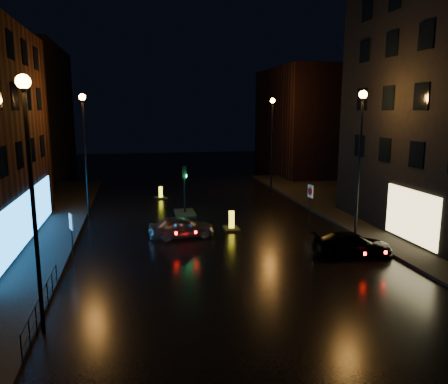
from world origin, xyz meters
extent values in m
plane|color=black|center=(0.00, 0.00, 0.00)|extent=(120.00, 120.00, 0.00)
cube|color=black|center=(14.00, 8.00, 0.07)|extent=(12.00, 44.00, 0.15)
cube|color=black|center=(-16.00, 35.00, 7.00)|extent=(8.00, 16.00, 14.00)
cube|color=black|center=(15.00, 32.00, 6.00)|extent=(8.00, 14.00, 12.00)
cylinder|color=black|center=(-7.80, -2.00, 4.00)|extent=(0.14, 0.14, 8.00)
cylinder|color=black|center=(-7.80, -2.00, 8.00)|extent=(0.20, 0.20, 0.25)
sphere|color=orange|center=(-7.80, -2.00, 8.15)|extent=(0.44, 0.44, 0.44)
cylinder|color=black|center=(-7.80, 14.00, 4.00)|extent=(0.14, 0.14, 8.00)
cylinder|color=black|center=(-7.80, 14.00, 8.00)|extent=(0.20, 0.20, 0.25)
sphere|color=orange|center=(-7.80, 14.00, 8.15)|extent=(0.44, 0.44, 0.44)
cylinder|color=black|center=(7.80, 6.00, 4.00)|extent=(0.14, 0.14, 8.00)
cylinder|color=black|center=(7.80, 6.00, 8.00)|extent=(0.20, 0.20, 0.25)
sphere|color=orange|center=(7.80, 6.00, 8.15)|extent=(0.44, 0.44, 0.44)
cylinder|color=black|center=(7.80, 22.00, 4.00)|extent=(0.14, 0.14, 8.00)
cylinder|color=black|center=(7.80, 22.00, 8.00)|extent=(0.20, 0.20, 0.25)
sphere|color=orange|center=(7.80, 22.00, 8.15)|extent=(0.44, 0.44, 0.44)
cube|color=black|center=(-1.20, 14.00, 0.06)|extent=(1.40, 2.40, 0.12)
cylinder|color=black|center=(-1.20, 14.00, 1.40)|extent=(0.12, 0.12, 2.80)
cube|color=black|center=(-1.20, 14.00, 3.00)|extent=(0.28, 0.22, 0.90)
cylinder|color=#0CFF59|center=(-1.06, 14.00, 2.72)|extent=(0.05, 0.18, 0.18)
cylinder|color=black|center=(-8.00, -1.00, 0.97)|extent=(0.05, 6.00, 0.05)
cylinder|color=black|center=(-8.00, -1.00, 0.50)|extent=(0.04, 6.00, 0.04)
cylinder|color=black|center=(-8.00, -4.00, 0.50)|extent=(0.04, 0.04, 1.00)
cylinder|color=black|center=(-8.00, -1.00, 0.50)|extent=(0.04, 0.04, 1.00)
cylinder|color=black|center=(-8.00, 2.00, 0.50)|extent=(0.04, 0.04, 1.00)
imported|color=#ADAFB5|center=(-2.08, 8.12, 0.64)|extent=(3.90, 1.90, 1.28)
imported|color=black|center=(6.11, 3.15, 0.58)|extent=(4.17, 2.07, 1.17)
cube|color=black|center=(1.15, 9.19, 0.06)|extent=(0.95, 1.38, 0.11)
cube|color=yellow|center=(1.15, 9.19, 0.62)|extent=(0.32, 0.21, 1.13)
cube|color=black|center=(1.15, 9.19, 0.62)|extent=(0.34, 0.03, 0.68)
cube|color=black|center=(-2.54, 19.96, 0.05)|extent=(1.09, 1.32, 0.09)
cube|color=#FFFA19|center=(-2.54, 19.96, 0.52)|extent=(0.31, 0.25, 0.95)
cube|color=black|center=(-2.54, 19.96, 0.52)|extent=(0.27, 0.11, 0.57)
cylinder|color=black|center=(-7.73, 5.10, 1.16)|extent=(0.06, 0.06, 2.32)
cube|color=silver|center=(-7.73, 5.10, 2.00)|extent=(0.25, 0.56, 0.79)
cylinder|color=#B20C0C|center=(-7.70, 5.12, 2.00)|extent=(0.18, 0.44, 0.46)
cylinder|color=black|center=(6.50, 9.68, 1.23)|extent=(0.07, 0.07, 2.47)
cube|color=white|center=(6.50, 9.68, 2.13)|extent=(0.14, 0.62, 0.84)
cylinder|color=#B20C0C|center=(6.47, 9.67, 2.13)|extent=(0.09, 0.49, 0.49)
camera|label=1|loc=(-4.62, -16.40, 7.30)|focal=35.00mm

